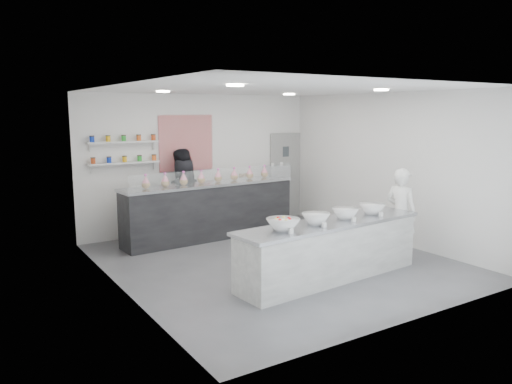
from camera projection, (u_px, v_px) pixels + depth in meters
floor at (276, 261)px, 8.84m from camera, size 6.00×6.00×0.00m
ceiling at (278, 89)px, 8.36m from camera, size 6.00×6.00×0.00m
back_wall at (200, 163)px, 11.11m from camera, size 5.50×0.00×5.50m
left_wall at (120, 191)px, 7.15m from camera, size 0.00×6.00×6.00m
right_wall at (389, 168)px, 10.05m from camera, size 0.00×6.00×6.00m
back_door at (285, 176)px, 12.37m from camera, size 0.88×0.04×2.10m
pattern_panel at (186, 143)px, 10.83m from camera, size 1.25×0.03×1.20m
jar_shelf_lower at (124, 163)px, 10.08m from camera, size 1.45×0.22×0.04m
jar_shelf_upper at (124, 142)px, 10.02m from camera, size 1.45×0.22×0.04m
preserve_jars at (124, 149)px, 10.02m from camera, size 1.45×0.10×0.56m
downlight_0 at (235, 86)px, 6.79m from camera, size 0.24×0.24×0.02m
downlight_1 at (381, 90)px, 8.27m from camera, size 0.24×0.24×0.02m
downlight_2 at (163, 92)px, 8.96m from camera, size 0.24×0.24×0.02m
downlight_3 at (289, 94)px, 10.44m from camera, size 0.24×0.24×0.02m
prep_counter at (330, 250)px, 7.88m from camera, size 3.45×1.04×0.93m
back_bar at (210, 211)px, 10.37m from camera, size 3.82×0.90×1.17m
sneeze_guard at (218, 177)px, 9.98m from camera, size 3.73×0.22×0.32m
espresso_ledge at (264, 204)px, 11.91m from camera, size 1.21×0.38×0.90m
espresso_machine at (277, 175)px, 12.00m from camera, size 0.55×0.38×0.42m
cup_stacks at (244, 180)px, 11.52m from camera, size 0.24×0.24×0.30m
prep_bowls at (331, 216)px, 7.79m from camera, size 2.42×0.72×0.17m
label_cards at (353, 226)px, 7.33m from camera, size 2.01×0.04×0.07m
cookie_bags at (210, 176)px, 10.25m from camera, size 2.96×0.32×0.28m
woman_prep at (401, 214)px, 8.90m from camera, size 0.49×0.66×1.65m
staff_left at (181, 193)px, 10.51m from camera, size 1.11×1.01×1.86m
staff_right at (185, 197)px, 10.53m from camera, size 0.87×0.61×1.68m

